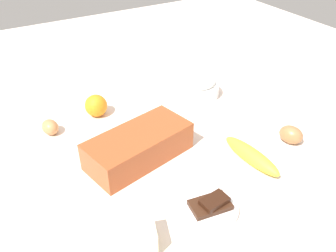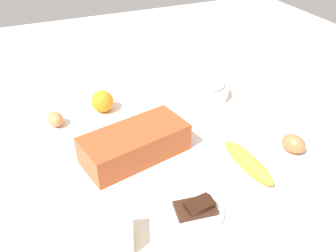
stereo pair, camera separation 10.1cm
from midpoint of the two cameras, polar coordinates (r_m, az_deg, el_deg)
ground_plane at (r=1.04m, az=-2.78°, el=-2.36°), size 2.40×2.40×0.02m
loaf_pan at (r=0.95m, az=-7.78°, el=-3.22°), size 0.30×0.19×0.08m
flour_bowl at (r=1.23m, az=2.45°, el=6.31°), size 0.15×0.15×0.07m
banana at (r=0.95m, az=10.22°, el=-4.77°), size 0.06×0.19×0.04m
orange_fruit at (r=1.15m, az=-13.92°, el=3.10°), size 0.07×0.07×0.07m
butter_block at (r=0.75m, az=-9.63°, el=-17.44°), size 0.11×0.09×0.06m
egg_near_butter at (r=1.11m, az=-20.82°, el=-0.25°), size 0.06×0.07×0.04m
egg_beside_bowl at (r=1.05m, az=16.47°, el=-1.44°), size 0.07×0.08×0.05m
chocolate_plate at (r=0.82m, az=3.22°, el=-12.89°), size 0.13×0.13×0.03m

